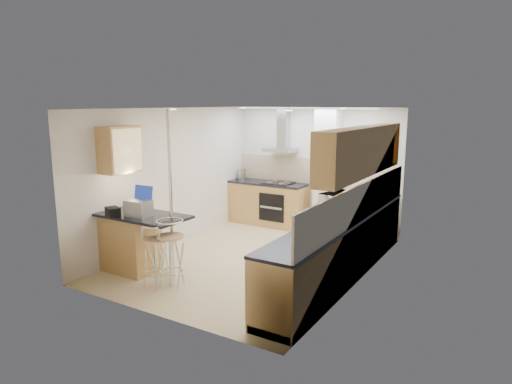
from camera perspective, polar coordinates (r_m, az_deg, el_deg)
The scene contains 16 objects.
ground at distance 7.76m, azimuth -0.08°, elevation -8.38°, with size 4.80×4.80×0.00m, color #CDB789.
room_shell at distance 7.55m, azimuth 3.51°, elevation 3.12°, with size 3.64×4.84×2.51m.
right_counter at distance 6.99m, azimuth 10.57°, elevation -6.81°, with size 0.63×4.40×0.92m.
back_counter at distance 9.84m, azimuth 1.54°, elevation -1.38°, with size 1.70×0.63×0.92m.
peninsula at distance 7.19m, azimuth -13.95°, elevation -6.32°, with size 1.47×0.72×0.94m.
microwave at distance 7.07m, azimuth 10.44°, elevation -1.40°, with size 0.58×0.39×0.32m, color white.
laptop at distance 6.94m, azimuth -14.49°, elevation -1.97°, with size 0.35×0.27×0.24m, color gray.
bag at distance 7.09m, azimuth -17.47°, elevation -2.34°, with size 0.23×0.17×0.13m, color black.
bar_stool_near at distance 6.65m, azimuth -12.44°, elevation -7.77°, with size 0.38×0.38×0.93m, color tan, non-canonical shape.
bar_stool_end at distance 6.61m, azimuth -10.61°, elevation -7.56°, with size 0.40×0.40×0.99m, color tan, non-canonical shape.
jar_a at distance 7.36m, azimuth 12.95°, elevation -1.61°, with size 0.12×0.12×0.17m, color beige.
jar_b at distance 8.03m, azimuth 13.48°, elevation -0.62°, with size 0.11×0.11×0.16m, color beige.
jar_c at distance 6.00m, azimuth 7.04°, elevation -4.22°, with size 0.14×0.14×0.18m, color #BAB595.
jar_d at distance 6.00m, azimuth 8.27°, elevation -4.42°, with size 0.10×0.10×0.15m, color white.
bread_bin at distance 5.92m, azimuth 7.52°, elevation -4.41°, with size 0.28×0.36×0.19m, color beige.
kettle at distance 10.12m, azimuth -1.79°, elevation 2.31°, with size 0.16×0.16×0.24m, color #AAACAF.
Camera 1 is at (3.79, -6.25, 2.59)m, focal length 32.00 mm.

